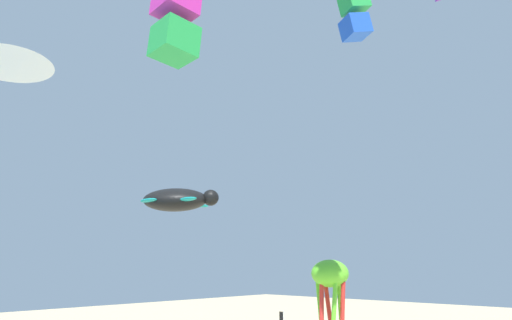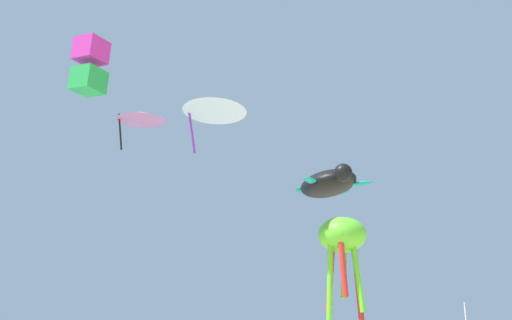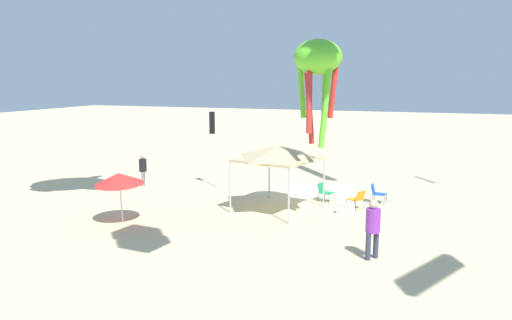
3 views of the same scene
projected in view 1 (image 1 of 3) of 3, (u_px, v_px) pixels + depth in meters
name	position (u px, v px, depth m)	size (l,w,h in m)	color
kite_box_green	(355.00, 15.00, 17.51)	(1.27, 1.32, 2.03)	green
kite_octopus_lime	(330.00, 278.00, 22.11)	(1.81, 1.81, 4.01)	#66D82D
kite_turtle_black	(177.00, 200.00, 26.65)	(4.88, 4.87, 1.80)	black
kite_box_magenta	(175.00, 21.00, 14.95)	(1.34, 1.42, 2.68)	#E02D9E
kite_delta_white	(10.00, 58.00, 24.11)	(4.52, 4.47, 3.61)	white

